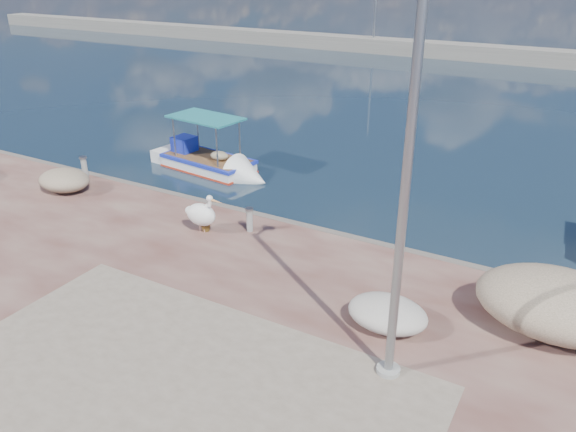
# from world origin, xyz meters

# --- Properties ---
(ground) EXTENTS (1400.00, 1400.00, 0.00)m
(ground) POSITION_xyz_m (0.00, 0.00, 0.00)
(ground) COLOR #162635
(ground) RESTS_ON ground
(quay_patch) EXTENTS (9.00, 7.00, 0.01)m
(quay_patch) POSITION_xyz_m (1.00, -3.00, 0.50)
(quay_patch) COLOR gray
(quay_patch) RESTS_ON quay
(breakwater) EXTENTS (120.00, 2.20, 7.50)m
(breakwater) POSITION_xyz_m (-0.00, 40.00, 0.60)
(breakwater) COLOR gray
(breakwater) RESTS_ON ground
(boat_left) EXTENTS (5.20, 2.24, 2.42)m
(boat_left) POSITION_xyz_m (-6.30, 8.55, 0.19)
(boat_left) COLOR white
(boat_left) RESTS_ON ground
(pelican) EXTENTS (1.19, 0.58, 1.16)m
(pelican) POSITION_xyz_m (-2.41, 3.22, 1.05)
(pelican) COLOR tan
(pelican) RESTS_ON quay
(lamp_post) EXTENTS (0.44, 0.96, 7.00)m
(lamp_post) POSITION_xyz_m (4.16, 0.24, 3.80)
(lamp_post) COLOR gray
(lamp_post) RESTS_ON quay
(bollard_near) EXTENTS (0.23, 0.23, 0.70)m
(bollard_near) POSITION_xyz_m (-1.30, 3.92, 0.88)
(bollard_near) COLOR gray
(bollard_near) RESTS_ON quay
(bollard_far) EXTENTS (0.26, 0.26, 0.78)m
(bollard_far) POSITION_xyz_m (-8.55, 4.60, 0.92)
(bollard_far) COLOR gray
(bollard_far) RESTS_ON quay
(potted_plant) EXTENTS (0.45, 0.40, 0.45)m
(potted_plant) POSITION_xyz_m (-2.35, 3.32, 0.73)
(potted_plant) COLOR #33722D
(potted_plant) RESTS_ON quay
(net_pile_d) EXTENTS (1.67, 1.25, 0.63)m
(net_pile_d) POSITION_xyz_m (3.63, 1.55, 0.81)
(net_pile_d) COLOR #BCB6AE
(net_pile_d) RESTS_ON quay
(net_pile_c) EXTENTS (3.21, 2.29, 1.26)m
(net_pile_c) POSITION_xyz_m (6.63, 3.11, 1.13)
(net_pile_c) COLOR tan
(net_pile_c) RESTS_ON quay
(net_pile_b) EXTENTS (1.79, 1.40, 0.70)m
(net_pile_b) POSITION_xyz_m (-8.26, 3.48, 0.85)
(net_pile_b) COLOR tan
(net_pile_b) RESTS_ON quay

